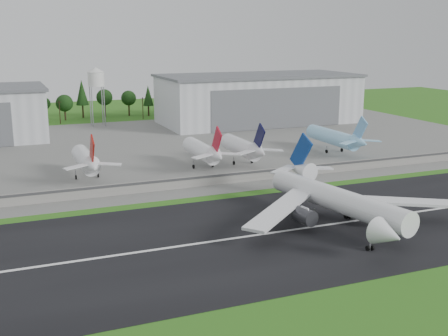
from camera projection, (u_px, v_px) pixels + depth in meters
name	position (u px, v px, depth m)	size (l,w,h in m)	color
ground	(274.00, 251.00, 119.60)	(600.00, 600.00, 0.00)	#2F6217
runway	(254.00, 236.00, 128.60)	(320.00, 60.00, 0.10)	black
runway_centerline	(254.00, 235.00, 128.59)	(220.00, 1.00, 0.02)	white
apron	(139.00, 148.00, 227.74)	(320.00, 150.00, 0.10)	slate
blast_fence	(190.00, 182.00, 168.74)	(240.00, 0.61, 3.50)	gray
hangar_east	(258.00, 99.00, 292.84)	(102.00, 47.00, 25.20)	silver
water_tower	(96.00, 77.00, 278.83)	(8.40, 8.40, 29.40)	#99999E
utility_poles	(103.00, 121.00, 299.84)	(230.00, 3.00, 12.00)	black
treeline	(98.00, 118.00, 313.36)	(320.00, 16.00, 22.00)	black
main_airliner	(338.00, 205.00, 135.18)	(56.43, 59.09, 18.17)	white
parked_jet_red_a	(87.00, 161.00, 177.22)	(7.36, 31.29, 16.65)	white
parked_jet_red_b	(204.00, 151.00, 191.75)	(7.36, 31.29, 16.64)	white
parked_jet_navy	(245.00, 148.00, 197.28)	(7.36, 31.29, 16.77)	silver
parked_jet_skyblue	(337.00, 138.00, 217.01)	(7.36, 37.29, 16.70)	#93D5FE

